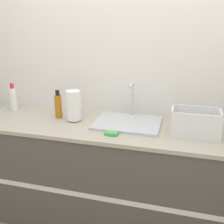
{
  "coord_description": "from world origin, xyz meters",
  "views": [
    {
      "loc": [
        0.58,
        -1.56,
        1.65
      ],
      "look_at": [
        0.07,
        0.29,
        1.02
      ],
      "focal_mm": 42.0,
      "sensor_mm": 36.0,
      "label": 1
    }
  ],
  "objects_px": {
    "sink": "(128,122)",
    "paper_towel_roll": "(74,106)",
    "dish_rack": "(195,125)",
    "bottle_white_spray": "(13,98)",
    "bottle_amber": "(58,106)"
  },
  "relations": [
    {
      "from": "paper_towel_roll",
      "to": "dish_rack",
      "type": "xyz_separation_m",
      "value": [
        0.96,
        -0.04,
        -0.05
      ]
    },
    {
      "from": "paper_towel_roll",
      "to": "bottle_white_spray",
      "type": "distance_m",
      "value": 0.68
    },
    {
      "from": "sink",
      "to": "bottle_white_spray",
      "type": "xyz_separation_m",
      "value": [
        -1.11,
        0.09,
        0.09
      ]
    },
    {
      "from": "sink",
      "to": "bottle_white_spray",
      "type": "bearing_deg",
      "value": 175.4
    },
    {
      "from": "paper_towel_roll",
      "to": "bottle_white_spray",
      "type": "relative_size",
      "value": 1.02
    },
    {
      "from": "bottle_amber",
      "to": "bottle_white_spray",
      "type": "height_order",
      "value": "bottle_white_spray"
    },
    {
      "from": "sink",
      "to": "paper_towel_roll",
      "type": "xyz_separation_m",
      "value": [
        -0.45,
        -0.04,
        0.11
      ]
    },
    {
      "from": "bottle_amber",
      "to": "sink",
      "type": "bearing_deg",
      "value": 0.84
    },
    {
      "from": "dish_rack",
      "to": "bottle_white_spray",
      "type": "relative_size",
      "value": 1.35
    },
    {
      "from": "sink",
      "to": "paper_towel_roll",
      "type": "bearing_deg",
      "value": -174.59
    },
    {
      "from": "bottle_amber",
      "to": "bottle_white_spray",
      "type": "relative_size",
      "value": 0.96
    },
    {
      "from": "bottle_amber",
      "to": "bottle_white_spray",
      "type": "distance_m",
      "value": 0.52
    },
    {
      "from": "paper_towel_roll",
      "to": "dish_rack",
      "type": "relative_size",
      "value": 0.75
    },
    {
      "from": "dish_rack",
      "to": "bottle_white_spray",
      "type": "height_order",
      "value": "bottle_white_spray"
    },
    {
      "from": "paper_towel_roll",
      "to": "bottle_amber",
      "type": "relative_size",
      "value": 1.06
    }
  ]
}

